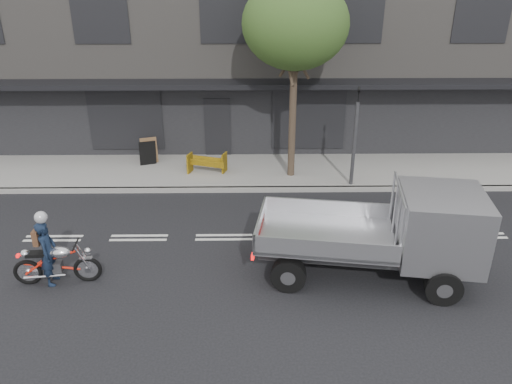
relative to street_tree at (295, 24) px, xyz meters
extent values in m
plane|color=black|center=(-2.20, -4.20, -5.28)|extent=(80.00, 80.00, 0.00)
cube|color=gray|center=(-2.20, 0.50, -5.20)|extent=(32.00, 3.20, 0.15)
cube|color=gray|center=(-2.20, -1.10, -5.20)|extent=(32.00, 0.20, 0.15)
cube|color=slate|center=(-2.20, 7.10, -1.28)|extent=(26.00, 10.00, 8.00)
cylinder|color=#382B21|center=(0.00, 0.00, -3.28)|extent=(0.24, 0.24, 4.00)
ellipsoid|color=#39531F|center=(0.00, 0.00, 0.02)|extent=(3.40, 3.40, 2.89)
cylinder|color=#2D2D30|center=(2.00, -0.85, -3.78)|extent=(0.12, 0.12, 3.00)
imported|color=black|center=(2.00, -0.85, -2.03)|extent=(0.08, 0.10, 0.50)
torus|color=black|center=(-6.78, -6.36, -4.95)|extent=(0.68, 0.15, 0.68)
torus|color=black|center=(-5.39, -6.25, -4.95)|extent=(0.68, 0.15, 0.68)
cube|color=#2D2D30|center=(-6.14, -6.31, -4.85)|extent=(0.36, 0.26, 0.28)
ellipsoid|color=silver|center=(-5.98, -6.30, -4.44)|extent=(0.57, 0.35, 0.28)
cube|color=black|center=(-6.46, -6.34, -4.46)|extent=(0.55, 0.28, 0.09)
cylinder|color=black|center=(-5.57, -6.27, -4.24)|extent=(0.09, 0.60, 0.04)
imported|color=#131F34|center=(-6.23, -6.31, -4.46)|extent=(0.44, 0.63, 1.64)
cylinder|color=black|center=(-0.57, -6.69, -4.86)|extent=(0.87, 0.43, 0.83)
cylinder|color=black|center=(-0.28, -4.86, -4.86)|extent=(0.87, 0.43, 0.83)
cylinder|color=black|center=(2.88, -7.23, -4.86)|extent=(0.87, 0.43, 0.83)
cylinder|color=black|center=(3.17, -5.39, -4.86)|extent=(0.87, 0.43, 0.83)
cube|color=#2D2D30|center=(1.30, -6.04, -4.68)|extent=(5.13, 1.85, 0.15)
cube|color=#A7A7AC|center=(2.97, -6.30, -3.80)|extent=(2.14, 2.23, 1.64)
cube|color=black|center=(2.97, -6.30, -3.33)|extent=(1.90, 2.09, 0.60)
cube|color=#B9BABF|center=(0.38, -5.90, -4.27)|extent=(3.56, 2.61, 0.11)
camera|label=1|loc=(-1.45, -16.44, 1.79)|focal=35.00mm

